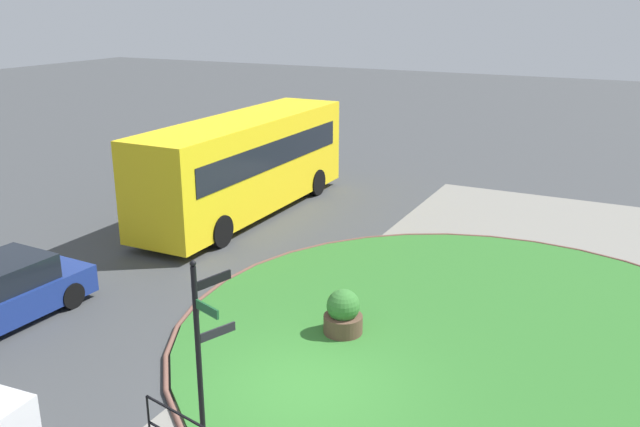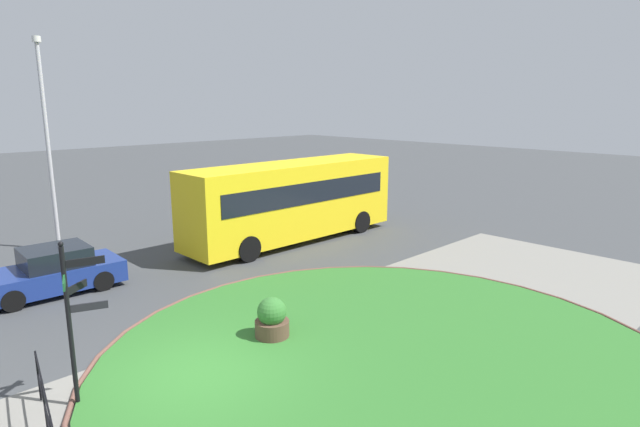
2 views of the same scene
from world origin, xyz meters
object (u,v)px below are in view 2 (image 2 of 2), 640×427
at_px(lamppost_tall, 47,139).
at_px(bus_yellow, 292,200).
at_px(planter_near_signpost, 272,321).
at_px(signpost_directional, 73,313).
at_px(car_far_lane, 52,272).

bearing_deg(lamppost_tall, bus_yellow, -36.51).
distance_m(bus_yellow, lamppost_tall, 9.96).
bearing_deg(planter_near_signpost, bus_yellow, 45.45).
distance_m(signpost_directional, lamppost_tall, 12.92).
bearing_deg(signpost_directional, bus_yellow, 29.81).
bearing_deg(planter_near_signpost, signpost_directional, 175.27).
bearing_deg(signpost_directional, car_far_lane, 76.23).
bearing_deg(planter_near_signpost, lamppost_tall, 94.52).
bearing_deg(car_far_lane, lamppost_tall, -107.09).
height_order(signpost_directional, planter_near_signpost, signpost_directional).
distance_m(bus_yellow, planter_near_signpost, 9.67).
bearing_deg(lamppost_tall, signpost_directional, -106.27).
height_order(bus_yellow, planter_near_signpost, bus_yellow).
bearing_deg(car_far_lane, planter_near_signpost, 113.33).
xyz_separation_m(bus_yellow, lamppost_tall, (-7.72, 5.71, 2.65)).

